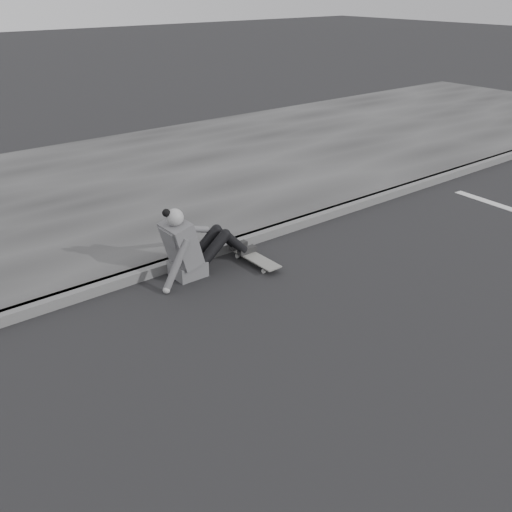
{
  "coord_description": "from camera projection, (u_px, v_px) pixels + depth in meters",
  "views": [
    {
      "loc": [
        -4.9,
        -2.81,
        3.11
      ],
      "look_at": [
        -1.55,
        1.41,
        0.5
      ],
      "focal_mm": 40.0,
      "sensor_mm": 36.0,
      "label": 1
    }
  ],
  "objects": [
    {
      "name": "seated_woman",
      "position": [
        192.0,
        246.0,
        6.55
      ],
      "size": [
        1.38,
        0.46,
        0.88
      ],
      "color": "#515153",
      "rests_on": "ground"
    },
    {
      "name": "skateboard",
      "position": [
        255.0,
        258.0,
        6.92
      ],
      "size": [
        0.2,
        0.78,
        0.09
      ],
      "color": "#9D9D98",
      "rests_on": "ground"
    },
    {
      "name": "ground",
      "position": [
        452.0,
        304.0,
        6.08
      ],
      "size": [
        80.0,
        80.0,
        0.0
      ],
      "primitive_type": "plane",
      "color": "black",
      "rests_on": "ground"
    },
    {
      "name": "curb",
      "position": [
        291.0,
        226.0,
        7.87
      ],
      "size": [
        24.0,
        0.16,
        0.12
      ],
      "primitive_type": "cube",
      "color": "#555555",
      "rests_on": "ground"
    },
    {
      "name": "sidewalk",
      "position": [
        177.0,
        173.0,
        10.0
      ],
      "size": [
        24.0,
        6.0,
        0.12
      ],
      "primitive_type": "cube",
      "color": "#353535",
      "rests_on": "ground"
    }
  ]
}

